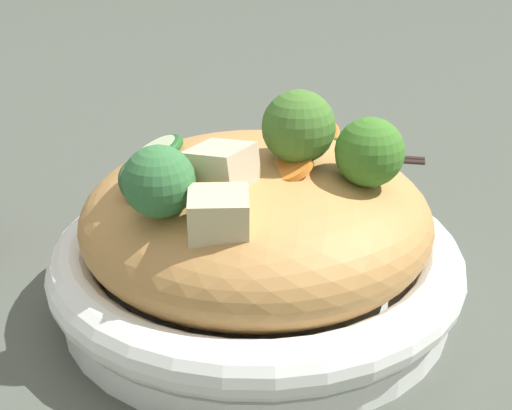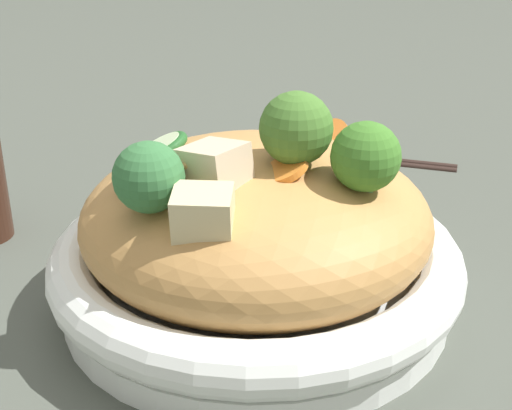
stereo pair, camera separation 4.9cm
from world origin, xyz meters
name	(u,v)px [view 2 (the right image)]	position (x,y,z in m)	size (l,w,h in m)	color
ground_plane	(256,301)	(0.00, 0.00, 0.00)	(3.00, 3.00, 0.00)	#484D44
serving_bowl	(256,268)	(0.00, 0.00, 0.03)	(0.28, 0.28, 0.05)	white
noodle_heap	(256,218)	(0.00, 0.00, 0.07)	(0.23, 0.23, 0.10)	#BF884A
broccoli_florets	(276,153)	(-0.01, -0.03, 0.12)	(0.17, 0.13, 0.07)	#94B46E
carrot_coins	(260,171)	(0.00, -0.01, 0.10)	(0.19, 0.10, 0.03)	orange
zucchini_slices	(212,157)	(-0.01, 0.03, 0.10)	(0.21, 0.11, 0.04)	beige
chicken_chunks	(210,188)	(-0.06, -0.02, 0.11)	(0.07, 0.07, 0.04)	beige
chopsticks_pair	(356,156)	(0.26, 0.13, 0.00)	(0.12, 0.18, 0.01)	black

